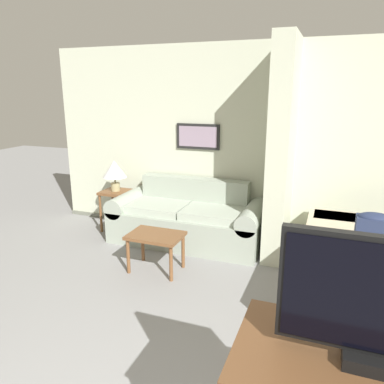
{
  "coord_description": "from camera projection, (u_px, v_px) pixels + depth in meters",
  "views": [
    {
      "loc": [
        0.81,
        -0.82,
        2.0
      ],
      "look_at": [
        -0.42,
        2.43,
        1.05
      ],
      "focal_mm": 35.0,
      "sensor_mm": 36.0,
      "label": 1
    }
  ],
  "objects": [
    {
      "name": "coffee_table",
      "position": [
        156.0,
        240.0,
        4.2
      ],
      "size": [
        0.6,
        0.43,
        0.44
      ],
      "color": "brown",
      "rests_on": "ground_plane"
    },
    {
      "name": "couch",
      "position": [
        187.0,
        219.0,
        5.05
      ],
      "size": [
        2.04,
        0.84,
        0.82
      ],
      "color": "#99A393",
      "rests_on": "ground_plane"
    },
    {
      "name": "wall_back",
      "position": [
        266.0,
        146.0,
        4.91
      ],
      "size": [
        6.31,
        0.16,
        2.6
      ],
      "color": "beige",
      "rests_on": "ground_plane"
    },
    {
      "name": "backpack",
      "position": [
        373.0,
        233.0,
        3.37
      ],
      "size": [
        0.3,
        0.22,
        0.39
      ],
      "color": "#232D4C",
      "rests_on": "bed"
    },
    {
      "name": "wall_partition_pillar",
      "position": [
        281.0,
        151.0,
        4.4
      ],
      "size": [
        0.24,
        0.81,
        2.6
      ],
      "color": "beige",
      "rests_on": "ground_plane"
    },
    {
      "name": "table_lamp",
      "position": [
        114.0,
        170.0,
        5.32
      ],
      "size": [
        0.34,
        0.34,
        0.44
      ],
      "color": "tan",
      "rests_on": "side_table"
    },
    {
      "name": "side_table",
      "position": [
        116.0,
        199.0,
        5.44
      ],
      "size": [
        0.39,
        0.39,
        0.59
      ],
      "color": "brown",
      "rests_on": "ground_plane"
    }
  ]
}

